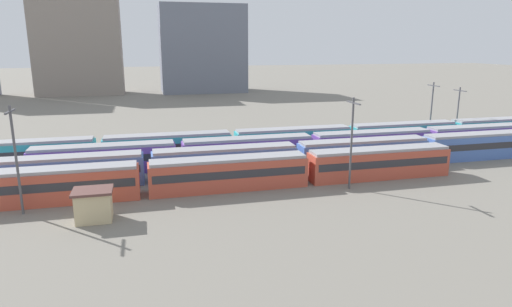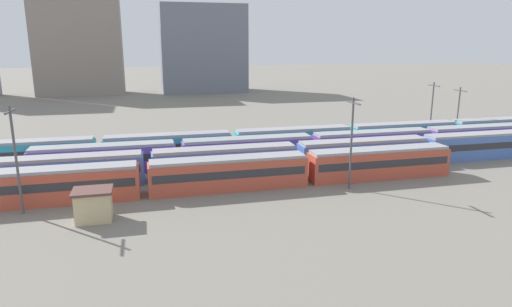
% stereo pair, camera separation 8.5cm
% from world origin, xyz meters
% --- Properties ---
extents(ground_plane, '(600.00, 600.00, 0.00)m').
position_xyz_m(ground_plane, '(0.00, 7.80, 0.00)').
color(ground_plane, slate).
extents(train_track_0, '(55.80, 3.06, 3.75)m').
position_xyz_m(train_track_0, '(13.70, 0.00, 1.90)').
color(train_track_0, '#BC4C38').
rests_on(train_track_0, ground_plane).
extents(train_track_1, '(112.50, 3.06, 3.75)m').
position_xyz_m(train_track_1, '(42.56, 5.20, 1.90)').
color(train_track_1, '#4C70BC').
rests_on(train_track_1, ground_plane).
extents(train_track_2, '(112.50, 3.06, 3.75)m').
position_xyz_m(train_track_2, '(46.68, 10.40, 1.90)').
color(train_track_2, '#6B429E').
rests_on(train_track_2, ground_plane).
extents(train_track_3, '(112.50, 3.06, 3.75)m').
position_xyz_m(train_track_3, '(36.16, 15.60, 1.90)').
color(train_track_3, teal).
rests_on(train_track_3, ground_plane).
extents(catenary_pole_0, '(0.24, 3.20, 10.69)m').
position_xyz_m(catenary_pole_0, '(-7.31, -2.71, 5.90)').
color(catenary_pole_0, '#4C4C51').
rests_on(catenary_pole_0, ground_plane).
extents(catenary_pole_1, '(0.24, 3.20, 8.97)m').
position_xyz_m(catenary_pole_1, '(58.15, 18.66, 5.02)').
color(catenary_pole_1, '#4C4C51').
rests_on(catenary_pole_1, ground_plane).
extents(catenary_pole_2, '(0.24, 3.20, 10.48)m').
position_xyz_m(catenary_pole_2, '(27.14, -3.17, 5.80)').
color(catenary_pole_2, '#4C4C51').
rests_on(catenary_pole_2, ground_plane).
extents(catenary_pole_3, '(0.24, 3.20, 9.92)m').
position_xyz_m(catenary_pole_3, '(52.90, 18.81, 5.51)').
color(catenary_pole_3, '#4C4C51').
rests_on(catenary_pole_3, ground_plane).
extents(signal_hut, '(3.60, 3.00, 3.04)m').
position_xyz_m(signal_hut, '(-0.36, -6.13, 1.55)').
color(signal_hut, '#C6B284').
rests_on(signal_hut, ground_plane).
extents(distant_building_1, '(27.09, 12.45, 34.46)m').
position_xyz_m(distant_building_1, '(-14.91, 110.87, 17.23)').
color(distant_building_1, gray).
rests_on(distant_building_1, ground_plane).
extents(distant_building_2, '(28.67, 18.14, 29.37)m').
position_xyz_m(distant_building_2, '(25.54, 110.87, 14.68)').
color(distant_building_2, slate).
rests_on(distant_building_2, ground_plane).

